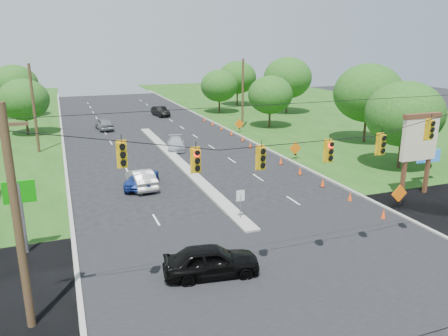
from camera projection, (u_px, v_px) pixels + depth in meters
name	position (u px, v px, depth m)	size (l,w,h in m)	color
ground	(285.00, 264.00, 22.48)	(160.00, 160.00, 0.00)	black
grass_right	(431.00, 140.00, 50.66)	(40.00, 160.00, 0.06)	#1E4714
cross_street	(285.00, 264.00, 22.48)	(160.00, 14.00, 0.02)	black
curb_left	(64.00, 150.00, 45.99)	(0.25, 110.00, 0.16)	gray
curb_right	(240.00, 136.00, 52.87)	(0.25, 110.00, 0.16)	gray
median	(179.00, 163.00, 41.35)	(1.00, 34.00, 0.18)	gray
median_sign	(240.00, 199.00, 27.46)	(0.55, 0.06, 2.05)	gray
signal_span	(299.00, 177.00, 20.18)	(25.60, 0.32, 9.00)	#422D1C
utility_pole_far_left	(34.00, 109.00, 43.93)	(0.28, 0.28, 9.00)	#422D1C
utility_pole_far_right	(243.00, 94.00, 56.93)	(0.28, 0.28, 9.00)	#422D1C
pylon_sign	(420.00, 142.00, 31.81)	(5.90, 2.30, 6.12)	#59331E
cone_0	(383.00, 214.00, 28.05)	(0.32, 0.32, 0.70)	#FE4A14
cone_1	(350.00, 197.00, 31.20)	(0.32, 0.32, 0.70)	#FE4A14
cone_2	(323.00, 183.00, 34.34)	(0.32, 0.32, 0.70)	#FE4A14
cone_3	(300.00, 171.00, 37.48)	(0.32, 0.32, 0.70)	#FE4A14
cone_4	(281.00, 161.00, 40.63)	(0.32, 0.32, 0.70)	#FE4A14
cone_5	(264.00, 152.00, 43.77)	(0.32, 0.32, 0.70)	#FE4A14
cone_6	(250.00, 145.00, 46.92)	(0.32, 0.32, 0.70)	#FE4A14
cone_7	(243.00, 138.00, 50.27)	(0.32, 0.32, 0.70)	#FE4A14
cone_8	(231.00, 132.00, 53.41)	(0.32, 0.32, 0.70)	#FE4A14
cone_9	(221.00, 127.00, 56.56)	(0.32, 0.32, 0.70)	#FE4A14
cone_10	(213.00, 123.00, 59.70)	(0.32, 0.32, 0.70)	#FE4A14
cone_11	(204.00, 119.00, 62.85)	(0.32, 0.32, 0.70)	#FE4A14
work_sign_0	(399.00, 194.00, 29.45)	(1.27, 0.58, 1.37)	black
work_sign_1	(295.00, 149.00, 42.02)	(1.27, 0.58, 1.37)	black
work_sign_2	(239.00, 124.00, 54.60)	(1.27, 0.58, 1.37)	black
tree_5	(24.00, 100.00, 52.45)	(5.88, 5.88, 6.86)	black
tree_6	(15.00, 84.00, 65.07)	(6.72, 6.72, 7.84)	black
tree_7	(404.00, 114.00, 38.01)	(6.72, 6.72, 7.84)	black
tree_8	(368.00, 93.00, 48.19)	(7.56, 7.56, 8.82)	black
tree_9	(270.00, 95.00, 57.27)	(5.88, 5.88, 6.86)	black
tree_10	(288.00, 78.00, 68.63)	(7.56, 7.56, 8.82)	black
tree_11	(237.00, 78.00, 77.33)	(6.72, 6.72, 7.84)	black
tree_12	(219.00, 86.00, 69.17)	(5.88, 5.88, 6.86)	black
black_sedan	(211.00, 261.00, 21.12)	(1.88, 4.67, 1.59)	black
white_sedan	(141.00, 178.00, 34.07)	(1.56, 4.48, 1.48)	#B4ADAA
blue_pickup	(142.00, 178.00, 34.38)	(2.19, 4.74, 1.32)	navy
silver_car_far	(176.00, 144.00, 46.32)	(1.76, 4.33, 1.26)	#B2B4BD
silver_car_oncoming	(104.00, 124.00, 56.64)	(1.79, 4.45, 1.52)	slate
dark_car_receding	(160.00, 111.00, 67.26)	(1.57, 4.51, 1.48)	black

